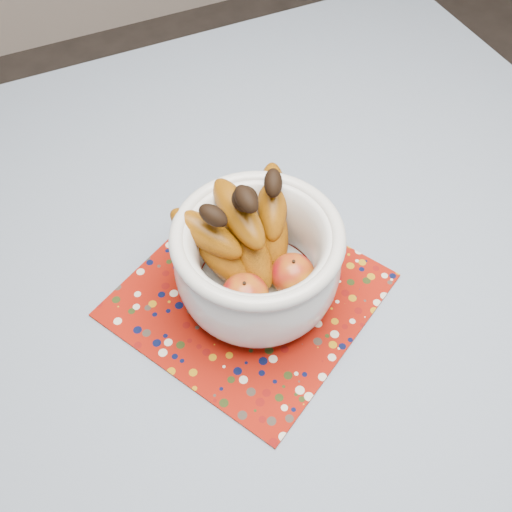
% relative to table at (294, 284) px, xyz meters
% --- Properties ---
extents(table, '(1.20, 1.20, 0.75)m').
position_rel_table_xyz_m(table, '(0.00, 0.00, 0.00)').
color(table, brown).
rests_on(table, ground).
extents(tablecloth, '(1.32, 1.32, 0.01)m').
position_rel_table_xyz_m(tablecloth, '(0.00, 0.00, 0.08)').
color(tablecloth, slate).
rests_on(tablecloth, table).
extents(placemat, '(0.47, 0.47, 0.00)m').
position_rel_table_xyz_m(placemat, '(-0.11, -0.04, 0.09)').
color(placemat, maroon).
rests_on(placemat, tablecloth).
extents(fruit_bowl, '(0.28, 0.27, 0.21)m').
position_rel_table_xyz_m(fruit_bowl, '(-0.09, -0.03, 0.18)').
color(fruit_bowl, silver).
rests_on(fruit_bowl, placemat).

